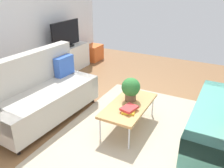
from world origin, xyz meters
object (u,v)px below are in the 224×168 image
(coffee_table, at_px, (129,106))
(tv, at_px, (66,35))
(potted_plant, at_px, (131,88))
(vase_0, at_px, (48,50))
(couch_beige, at_px, (42,94))
(storage_trunk, at_px, (94,53))
(bottle_0, at_px, (60,46))
(table_book_0, at_px, (129,110))
(vase_1, at_px, (52,48))
(tv_console, at_px, (67,59))

(coffee_table, relative_size, tv, 1.10)
(potted_plant, distance_m, vase_0, 2.58)
(couch_beige, height_order, tv, tv)
(storage_trunk, bearing_deg, couch_beige, -163.61)
(coffee_table, bearing_deg, bottle_0, 61.66)
(table_book_0, bearing_deg, vase_0, 65.27)
(tv, relative_size, vase_1, 5.65)
(tv, distance_m, potted_plant, 2.78)
(tv, distance_m, vase_1, 0.50)
(storage_trunk, height_order, table_book_0, table_book_0)
(coffee_table, xyz_separation_m, storage_trunk, (2.67, 2.32, -0.17))
(couch_beige, distance_m, vase_0, 1.74)
(tv, xyz_separation_m, table_book_0, (-1.75, -2.48, -0.52))
(couch_beige, relative_size, tv_console, 1.39)
(storage_trunk, relative_size, bottle_0, 2.68)
(vase_1, bearing_deg, couch_beige, -145.27)
(vase_1, bearing_deg, tv_console, -6.49)
(couch_beige, bearing_deg, table_book_0, 100.88)
(coffee_table, xyz_separation_m, tv_console, (1.57, 2.42, -0.07))
(couch_beige, bearing_deg, storage_trunk, -160.11)
(couch_beige, distance_m, coffee_table, 1.47)
(tv_console, relative_size, table_book_0, 5.83)
(storage_trunk, height_order, bottle_0, bottle_0)
(couch_beige, relative_size, coffee_table, 1.77)
(couch_beige, distance_m, table_book_0, 1.52)
(coffee_table, height_order, potted_plant, potted_plant)
(tv_console, xyz_separation_m, storage_trunk, (1.10, -0.10, -0.10))
(vase_1, bearing_deg, tv, -9.05)
(table_book_0, bearing_deg, vase_1, 62.72)
(tv, height_order, potted_plant, tv)
(coffee_table, bearing_deg, potted_plant, 14.56)
(potted_plant, height_order, bottle_0, bottle_0)
(table_book_0, bearing_deg, storage_trunk, 40.06)
(couch_beige, relative_size, tv, 1.95)
(couch_beige, relative_size, vase_0, 15.36)
(potted_plant, relative_size, table_book_0, 1.58)
(potted_plant, relative_size, bottle_0, 1.95)
(tv, bearing_deg, bottle_0, -176.00)
(coffee_table, height_order, vase_1, vase_1)
(potted_plant, relative_size, vase_1, 2.14)
(couch_beige, relative_size, storage_trunk, 3.75)
(tv_console, distance_m, table_book_0, 3.06)
(couch_beige, bearing_deg, vase_1, -141.77)
(tv, xyz_separation_m, storage_trunk, (1.10, -0.08, -0.73))
(couch_beige, height_order, bottle_0, couch_beige)
(potted_plant, bearing_deg, vase_0, 70.64)
(tv_console, distance_m, tv, 0.63)
(tv, height_order, table_book_0, tv)
(tv_console, xyz_separation_m, vase_1, (-0.44, 0.05, 0.41))
(table_book_0, bearing_deg, bottle_0, 59.16)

